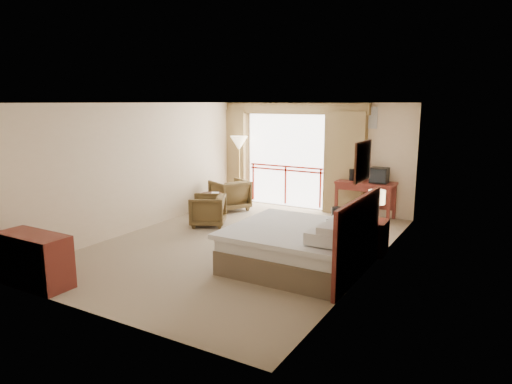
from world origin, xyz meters
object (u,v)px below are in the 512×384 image
Objects in this scene: wastebasket at (337,215)px; armchair_far at (230,210)px; armchair_near at (208,225)px; dresser at (34,260)px; table_lamp at (377,198)px; floor_lamp at (239,146)px; side_table at (211,201)px; tv at (379,175)px; bed at (301,246)px; nightstand at (374,237)px; desk at (366,189)px.

wastebasket is 2.81m from armchair_far.
armchair_near is 0.63× the size of dresser.
dresser is at bearing -134.75° from table_lamp.
armchair_far is at bearing -75.92° from floor_lamp.
armchair_far is 1.13× the size of armchair_near.
floor_lamp is (-2.99, 0.52, 1.40)m from wastebasket.
tv is at bearing 26.48° from side_table.
side_table is 0.31× the size of floor_lamp.
floor_lamp is (-0.24, 1.64, 1.18)m from side_table.
armchair_far is (-4.16, 1.55, -1.03)m from table_lamp.
table_lamp reaches higher than wastebasket.
floor_lamp is (-3.49, 3.67, 1.19)m from bed.
floor_lamp reaches higher than nightstand.
table_lamp is 0.62× the size of armchair_far.
nightstand is (0.86, 1.31, -0.07)m from bed.
nightstand is 0.52× the size of dresser.
table_lamp reaches higher than nightstand.
bed is 1.17× the size of floor_lamp.
armchair_near is (-3.75, 0.03, -1.03)m from table_lamp.
tv is at bearing 100.25° from armchair_near.
floor_lamp is at bearing 152.04° from table_lamp.
dresser reaches higher than armchair_near.
bed is 5.21m from floor_lamp.
side_table is (-3.20, -1.81, -0.29)m from desk.
dresser reaches higher than side_table.
floor_lamp is at bearing -170.81° from tv.
dresser is at bearing -113.98° from desk.
desk is at bearing 110.17° from table_lamp.
wastebasket is at bearing 127.35° from table_lamp.
floor_lamp is at bearing -175.83° from desk.
tv reaches higher than desk.
bed is at bearing -80.86° from wastebasket.
wastebasket is 0.58× the size of side_table.
armchair_near is (-2.90, 1.39, -0.38)m from bed.
floor_lamp reaches higher than wastebasket.
table_lamp reaches higher than side_table.
tv is 3.78m from floor_lamp.
armchair_near is (-2.39, -1.76, -0.17)m from wastebasket.
wastebasket is (-1.36, 1.78, -0.87)m from table_lamp.
tv is 7.31m from dresser.
armchair_near is at bearing 176.12° from nightstand.
bed is at bearing 37.45° from armchair_near.
desk reaches higher than side_table.
bed is 4.02× the size of table_lamp.
table_lamp is at bearing 96.58° from armchair_far.
nightstand is 4.47m from armchair_far.
nightstand is 3.77m from armchair_near.
nightstand reaches higher than armchair_far.
wastebasket is at bearing 68.44° from dresser.
wastebasket is at bearing -121.74° from desk.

